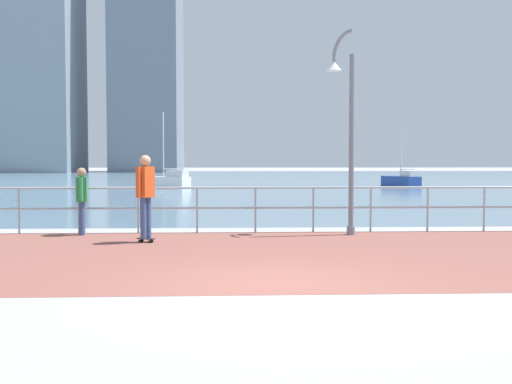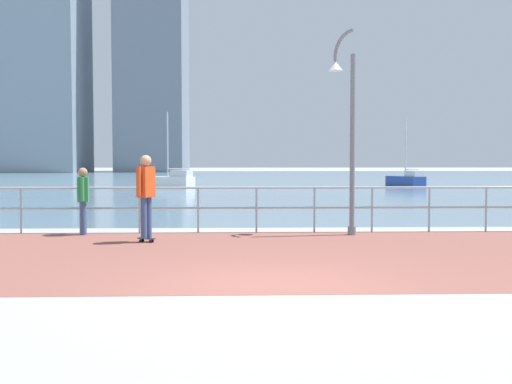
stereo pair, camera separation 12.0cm
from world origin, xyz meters
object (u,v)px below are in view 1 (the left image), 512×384
at_px(bystander, 82,196).
at_px(sailboat_blue, 402,180).
at_px(sailboat_ivory, 165,181).
at_px(lamppost, 346,122).
at_px(skateboarder, 145,190).

xyz_separation_m(bystander, sailboat_blue, (14.92, 25.86, -0.47)).
relative_size(sailboat_ivory, sailboat_blue, 1.05).
relative_size(lamppost, sailboat_blue, 1.04).
height_order(bystander, sailboat_blue, sailboat_blue).
bearing_deg(skateboarder, bystander, 140.33).
relative_size(bystander, sailboat_ivory, 0.33).
distance_m(bystander, sailboat_ivory, 24.26).
height_order(bystander, sailboat_ivory, sailboat_ivory).
bearing_deg(sailboat_ivory, skateboarder, -84.89).
height_order(lamppost, bystander, lamppost).
bearing_deg(lamppost, sailboat_ivory, 105.51).
xyz_separation_m(skateboarder, bystander, (-1.66, 1.37, -0.20)).
relative_size(skateboarder, bystander, 1.18).
height_order(lamppost, sailboat_ivory, sailboat_ivory).
distance_m(lamppost, sailboat_ivory, 25.37).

